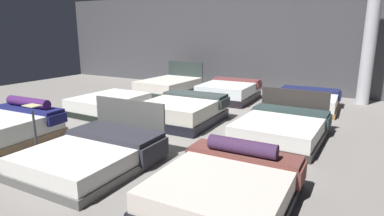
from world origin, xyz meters
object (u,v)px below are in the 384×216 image
(bed_4, at_px, (183,111))
(bed_5, at_px, (282,128))
(bed_6, at_px, (169,86))
(bed_3, at_px, (109,104))
(bed_8, at_px, (307,101))
(price_sign, at_px, (36,137))
(bed_2, at_px, (226,187))
(bed_7, at_px, (229,92))
(support_pillar, at_px, (369,45))
(bed_1, at_px, (95,154))

(bed_4, bearing_deg, bed_5, -2.64)
(bed_6, bearing_deg, bed_3, -86.17)
(bed_3, height_order, bed_8, bed_8)
(bed_5, xyz_separation_m, bed_8, (-0.01, 2.94, 0.00))
(bed_6, bearing_deg, price_sign, -76.16)
(bed_2, distance_m, bed_7, 6.30)
(bed_5, bearing_deg, price_sign, -137.52)
(bed_5, relative_size, support_pillar, 0.60)
(price_sign, bearing_deg, bed_7, 79.26)
(price_sign, bearing_deg, bed_3, 110.24)
(bed_3, distance_m, bed_4, 2.25)
(price_sign, bearing_deg, bed_4, 69.69)
(bed_5, distance_m, support_pillar, 4.81)
(bed_7, bearing_deg, bed_4, -90.98)
(bed_3, height_order, bed_5, bed_5)
(bed_8, bearing_deg, bed_2, -91.65)
(bed_4, height_order, price_sign, price_sign)
(bed_7, relative_size, support_pillar, 0.57)
(bed_7, xyz_separation_m, price_sign, (-1.13, -5.97, 0.08))
(bed_3, xyz_separation_m, bed_5, (4.61, 0.05, 0.00))
(bed_5, bearing_deg, bed_2, -88.19)
(bed_4, bearing_deg, bed_7, 89.21)
(bed_1, xyz_separation_m, price_sign, (-1.21, -0.17, 0.14))
(price_sign, bearing_deg, bed_6, 100.71)
(bed_6, height_order, bed_8, bed_6)
(bed_2, bearing_deg, bed_4, 128.07)
(bed_8, bearing_deg, bed_6, 177.57)
(bed_4, xyz_separation_m, bed_8, (2.35, 2.87, -0.06))
(bed_4, xyz_separation_m, bed_6, (-2.29, 2.92, -0.03))
(bed_4, bearing_deg, bed_8, 49.59)
(bed_3, relative_size, bed_5, 0.94)
(bed_1, height_order, bed_4, bed_1)
(bed_1, height_order, bed_5, bed_1)
(bed_1, height_order, bed_3, bed_1)
(bed_6, bearing_deg, bed_7, 1.86)
(bed_3, bearing_deg, support_pillar, 38.08)
(bed_7, bearing_deg, bed_3, -128.10)
(bed_4, relative_size, bed_6, 0.88)
(price_sign, distance_m, support_pillar, 8.96)
(bed_1, distance_m, bed_6, 6.31)
(bed_3, distance_m, bed_8, 5.49)
(bed_2, bearing_deg, bed_8, 89.54)
(bed_3, bearing_deg, bed_5, 2.21)
(bed_4, xyz_separation_m, bed_5, (2.37, -0.06, -0.06))
(bed_1, bearing_deg, bed_2, -1.55)
(bed_6, relative_size, price_sign, 2.44)
(bed_8, bearing_deg, support_pillar, 44.39)
(bed_8, bearing_deg, bed_7, 178.21)
(bed_4, relative_size, price_sign, 2.16)
(bed_5, xyz_separation_m, price_sign, (-3.51, -3.03, 0.13))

